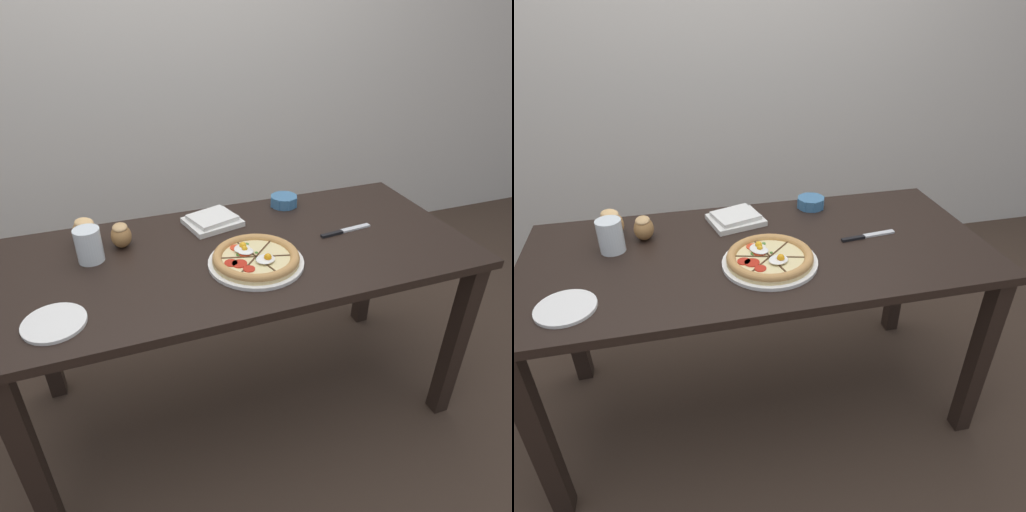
# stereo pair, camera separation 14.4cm
# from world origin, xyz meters

# --- Properties ---
(ground_plane) EXTENTS (12.00, 12.00, 0.00)m
(ground_plane) POSITION_xyz_m (0.00, 0.00, 0.00)
(ground_plane) COLOR #3D2D23
(wall_back) EXTENTS (10.00, 0.06, 2.60)m
(wall_back) POSITION_xyz_m (0.00, 1.27, 1.30)
(wall_back) COLOR beige
(wall_back) RESTS_ON ground_plane
(dining_table) EXTENTS (1.56, 0.71, 0.73)m
(dining_table) POSITION_xyz_m (0.00, 0.00, 0.63)
(dining_table) COLOR black
(dining_table) RESTS_ON ground_plane
(pizza) EXTENTS (0.31, 0.31, 0.05)m
(pizza) POSITION_xyz_m (0.01, -0.10, 0.75)
(pizza) COLOR white
(pizza) RESTS_ON dining_table
(ramekin_bowl) EXTENTS (0.11, 0.11, 0.04)m
(ramekin_bowl) POSITION_xyz_m (0.27, 0.27, 0.75)
(ramekin_bowl) COLOR teal
(ramekin_bowl) RESTS_ON dining_table
(napkin_folded) EXTENTS (0.22, 0.20, 0.04)m
(napkin_folded) POSITION_xyz_m (-0.04, 0.21, 0.74)
(napkin_folded) COLOR silver
(napkin_folded) RESTS_ON dining_table
(bread_piece_near) EXTENTS (0.12, 0.13, 0.09)m
(bread_piece_near) POSITION_xyz_m (-0.49, 0.21, 0.78)
(bread_piece_near) COLOR #B27F47
(bread_piece_near) RESTS_ON dining_table
(bread_piece_mid) EXTENTS (0.07, 0.09, 0.08)m
(bread_piece_mid) POSITION_xyz_m (-0.37, 0.16, 0.77)
(bread_piece_mid) COLOR olive
(bread_piece_mid) RESTS_ON dining_table
(knife_main) EXTENTS (0.21, 0.04, 0.01)m
(knife_main) POSITION_xyz_m (0.39, -0.01, 0.73)
(knife_main) COLOR silver
(knife_main) RESTS_ON dining_table
(water_glass) EXTENTS (0.08, 0.08, 0.11)m
(water_glass) POSITION_xyz_m (-0.48, 0.10, 0.78)
(water_glass) COLOR white
(water_glass) RESTS_ON dining_table
(side_saucer) EXTENTS (0.17, 0.17, 0.01)m
(side_saucer) POSITION_xyz_m (-0.59, -0.21, 0.73)
(side_saucer) COLOR white
(side_saucer) RESTS_ON dining_table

